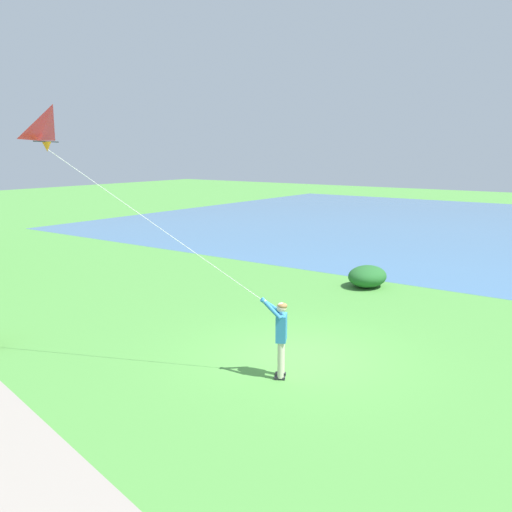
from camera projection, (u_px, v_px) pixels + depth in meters
ground_plane at (299, 355)px, 13.55m from camera, size 120.00×120.00×0.00m
lake_water at (455, 225)px, 36.94m from camera, size 36.00×44.00×0.01m
person_kite_flyer at (280, 333)px, 12.06m from camera, size 0.52×0.62×1.83m
flying_kite at (54, 128)px, 11.94m from camera, size 2.90×4.75×4.21m
lakeside_shrub at (367, 276)px, 20.28m from camera, size 1.66×1.35×0.80m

